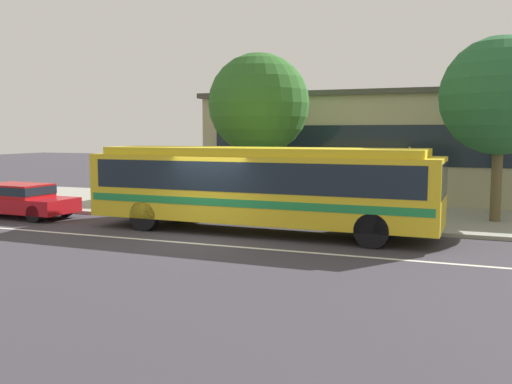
{
  "coord_description": "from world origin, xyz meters",
  "views": [
    {
      "loc": [
        7.66,
        -15.31,
        3.23
      ],
      "look_at": [
        0.99,
        1.87,
        1.3
      ],
      "focal_mm": 39.41,
      "sensor_mm": 36.0,
      "label": 1
    }
  ],
  "objects_px": {
    "transit_bus": "(259,183)",
    "pedestrian_waiting_near_sign": "(248,187)",
    "bus_stop_sign": "(409,176)",
    "street_tree_near_stop": "(259,104)",
    "sedan_behind_bus": "(20,199)",
    "street_tree_mid_block": "(500,96)",
    "pedestrian_walking_along_curb": "(374,196)"
  },
  "relations": [
    {
      "from": "transit_bus",
      "to": "bus_stop_sign",
      "type": "relative_size",
      "value": 4.32
    },
    {
      "from": "sedan_behind_bus",
      "to": "street_tree_mid_block",
      "type": "distance_m",
      "value": 18.09
    },
    {
      "from": "sedan_behind_bus",
      "to": "bus_stop_sign",
      "type": "height_order",
      "value": "bus_stop_sign"
    },
    {
      "from": "pedestrian_walking_along_curb",
      "to": "street_tree_near_stop",
      "type": "distance_m",
      "value": 6.42
    },
    {
      "from": "sedan_behind_bus",
      "to": "bus_stop_sign",
      "type": "bearing_deg",
      "value": 9.18
    },
    {
      "from": "pedestrian_waiting_near_sign",
      "to": "street_tree_mid_block",
      "type": "bearing_deg",
      "value": 8.52
    },
    {
      "from": "street_tree_near_stop",
      "to": "street_tree_mid_block",
      "type": "relative_size",
      "value": 0.98
    },
    {
      "from": "street_tree_mid_block",
      "to": "transit_bus",
      "type": "bearing_deg",
      "value": -147.75
    },
    {
      "from": "bus_stop_sign",
      "to": "sedan_behind_bus",
      "type": "bearing_deg",
      "value": -170.82
    },
    {
      "from": "pedestrian_waiting_near_sign",
      "to": "bus_stop_sign",
      "type": "bearing_deg",
      "value": -10.06
    },
    {
      "from": "sedan_behind_bus",
      "to": "transit_bus",
      "type": "bearing_deg",
      "value": 1.07
    },
    {
      "from": "sedan_behind_bus",
      "to": "pedestrian_waiting_near_sign",
      "type": "bearing_deg",
      "value": 22.78
    },
    {
      "from": "bus_stop_sign",
      "to": "street_tree_near_stop",
      "type": "relative_size",
      "value": 0.42
    },
    {
      "from": "street_tree_near_stop",
      "to": "street_tree_mid_block",
      "type": "xyz_separation_m",
      "value": [
        8.99,
        0.01,
        0.11
      ]
    },
    {
      "from": "pedestrian_waiting_near_sign",
      "to": "pedestrian_walking_along_curb",
      "type": "xyz_separation_m",
      "value": [
        5.01,
        -0.82,
        -0.04
      ]
    },
    {
      "from": "transit_bus",
      "to": "street_tree_mid_block",
      "type": "bearing_deg",
      "value": 32.25
    },
    {
      "from": "pedestrian_waiting_near_sign",
      "to": "bus_stop_sign",
      "type": "relative_size",
      "value": 0.65
    },
    {
      "from": "transit_bus",
      "to": "pedestrian_waiting_near_sign",
      "type": "xyz_separation_m",
      "value": [
        -1.7,
        3.22,
        -0.48
      ]
    },
    {
      "from": "transit_bus",
      "to": "pedestrian_waiting_near_sign",
      "type": "relative_size",
      "value": 6.61
    },
    {
      "from": "transit_bus",
      "to": "sedan_behind_bus",
      "type": "relative_size",
      "value": 2.64
    },
    {
      "from": "street_tree_near_stop",
      "to": "bus_stop_sign",
      "type": "bearing_deg",
      "value": -21.22
    },
    {
      "from": "pedestrian_waiting_near_sign",
      "to": "pedestrian_walking_along_curb",
      "type": "distance_m",
      "value": 5.07
    },
    {
      "from": "transit_bus",
      "to": "pedestrian_walking_along_curb",
      "type": "xyz_separation_m",
      "value": [
        3.3,
        2.4,
        -0.51
      ]
    },
    {
      "from": "street_tree_mid_block",
      "to": "bus_stop_sign",
      "type": "bearing_deg",
      "value": -138.51
    },
    {
      "from": "sedan_behind_bus",
      "to": "bus_stop_sign",
      "type": "distance_m",
      "value": 14.51
    },
    {
      "from": "transit_bus",
      "to": "street_tree_mid_block",
      "type": "height_order",
      "value": "street_tree_mid_block"
    },
    {
      "from": "sedan_behind_bus",
      "to": "pedestrian_walking_along_curb",
      "type": "height_order",
      "value": "pedestrian_walking_along_curb"
    },
    {
      "from": "pedestrian_walking_along_curb",
      "to": "bus_stop_sign",
      "type": "distance_m",
      "value": 1.4
    },
    {
      "from": "street_tree_near_stop",
      "to": "street_tree_mid_block",
      "type": "bearing_deg",
      "value": 0.07
    },
    {
      "from": "pedestrian_waiting_near_sign",
      "to": "bus_stop_sign",
      "type": "height_order",
      "value": "bus_stop_sign"
    },
    {
      "from": "pedestrian_walking_along_curb",
      "to": "street_tree_mid_block",
      "type": "distance_m",
      "value": 5.63
    },
    {
      "from": "bus_stop_sign",
      "to": "street_tree_mid_block",
      "type": "relative_size",
      "value": 0.41
    }
  ]
}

